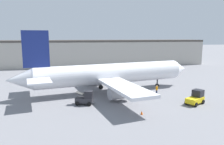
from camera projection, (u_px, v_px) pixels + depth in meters
ground_plane at (112, 91)px, 43.96m from camera, size 400.00×400.00×0.00m
terminal_building at (96, 53)px, 81.46m from camera, size 81.30×11.03×9.50m
airplane at (108, 74)px, 43.00m from camera, size 37.34×31.70×11.99m
ground_crew_worker at (157, 90)px, 41.56m from camera, size 0.40×0.40×1.80m
baggage_tug at (196, 98)px, 35.78m from camera, size 3.74×3.24×2.28m
belt_loader_truck at (86, 98)px, 35.45m from camera, size 3.12×2.50×2.31m
safety_cone_near at (142, 113)px, 31.07m from camera, size 0.36×0.36×0.55m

